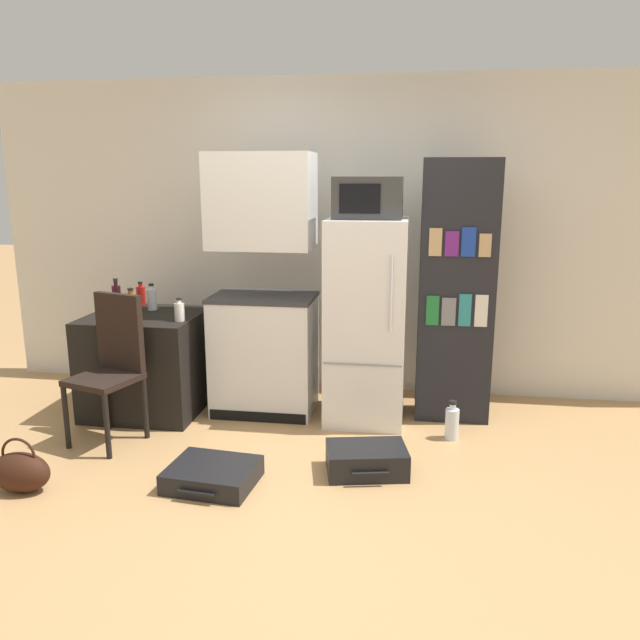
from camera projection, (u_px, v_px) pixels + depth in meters
ground_plane at (305, 499)px, 3.56m from camera, size 24.00×24.00×0.00m
wall_back at (369, 239)px, 5.17m from camera, size 6.40×0.10×2.58m
side_table at (147, 363)px, 4.85m from camera, size 0.84×0.79×0.77m
kitchen_hutch at (263, 296)px, 4.72m from camera, size 0.78×0.54×1.97m
refrigerator at (366, 321)px, 4.61m from camera, size 0.58×0.64×1.51m
microwave at (368, 198)px, 4.40m from camera, size 0.48×0.41×0.29m
bookshelf at (456, 292)px, 4.60m from camera, size 0.54×0.35×1.93m
bottle_wine_dark at (117, 298)px, 4.84m from camera, size 0.07×0.07×0.26m
bottle_amber_beer at (131, 303)px, 4.79m from camera, size 0.09×0.09×0.19m
bottle_clear_short at (152, 299)px, 4.90m from camera, size 0.07×0.07×0.21m
bottle_milk_white at (180, 311)px, 4.53m from camera, size 0.07×0.07×0.17m
bottle_ketchup_red at (141, 295)px, 5.10m from camera, size 0.07×0.07×0.19m
chair at (113, 358)px, 4.27m from camera, size 0.50×0.50×1.02m
suitcase_large_flat at (213, 475)px, 3.72m from camera, size 0.55×0.49×0.12m
suitcase_small_flat at (367, 460)px, 3.86m from camera, size 0.54×0.42×0.17m
handbag at (20, 472)px, 3.63m from camera, size 0.36×0.20×0.33m
water_bottle_front at (452, 423)px, 4.35m from camera, size 0.10×0.10×0.28m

